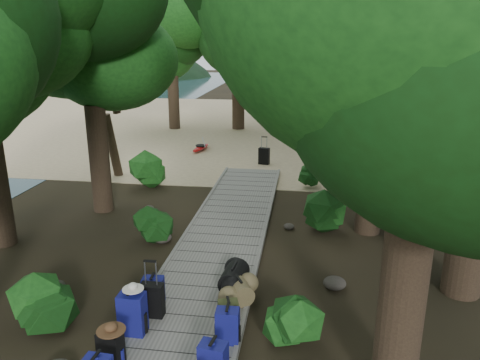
% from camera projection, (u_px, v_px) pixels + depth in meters
% --- Properties ---
extents(ground, '(120.00, 120.00, 0.00)m').
position_uv_depth(ground, '(216.00, 258.00, 10.57)').
color(ground, black).
rests_on(ground, ground).
extents(sand_beach, '(40.00, 22.00, 0.02)m').
position_uv_depth(sand_beach, '(272.00, 127.00, 25.70)').
color(sand_beach, '#D1B98D').
rests_on(sand_beach, ground).
extents(boardwalk, '(2.00, 12.00, 0.12)m').
position_uv_depth(boardwalk, '(224.00, 237.00, 11.50)').
color(boardwalk, gray).
rests_on(boardwalk, ground).
extents(backpack_left_b, '(0.38, 0.30, 0.63)m').
position_uv_depth(backpack_left_b, '(111.00, 348.00, 6.83)').
color(backpack_left_b, black).
rests_on(backpack_left_b, boardwalk).
extents(backpack_left_c, '(0.43, 0.31, 0.78)m').
position_uv_depth(backpack_left_c, '(132.00, 311.00, 7.59)').
color(backpack_left_c, navy).
rests_on(backpack_left_c, boardwalk).
extents(backpack_left_d, '(0.39, 0.30, 0.57)m').
position_uv_depth(backpack_left_d, '(153.00, 290.00, 8.45)').
color(backpack_left_d, navy).
rests_on(backpack_left_d, boardwalk).
extents(backpack_right_c, '(0.38, 0.28, 0.63)m').
position_uv_depth(backpack_right_c, '(228.00, 324.00, 7.39)').
color(backpack_right_c, navy).
rests_on(backpack_right_c, boardwalk).
extents(backpack_right_d, '(0.39, 0.33, 0.50)m').
position_uv_depth(backpack_right_d, '(228.00, 312.00, 7.81)').
color(backpack_right_d, '#343F1B').
rests_on(backpack_right_d, boardwalk).
extents(duffel_right_khaki, '(0.65, 0.73, 0.41)m').
position_uv_depth(duffel_right_khaki, '(239.00, 290.00, 8.60)').
color(duffel_right_khaki, olive).
rests_on(duffel_right_khaki, boardwalk).
extents(duffel_right_black, '(0.52, 0.77, 0.46)m').
position_uv_depth(duffel_right_black, '(234.00, 277.00, 9.00)').
color(duffel_right_black, black).
rests_on(duffel_right_black, boardwalk).
extents(suitcase_on_boardwalk, '(0.39, 0.22, 0.61)m').
position_uv_depth(suitcase_on_boardwalk, '(152.00, 300.00, 8.08)').
color(suitcase_on_boardwalk, black).
rests_on(suitcase_on_boardwalk, boardwalk).
extents(lone_suitcase_on_sand, '(0.44, 0.31, 0.64)m').
position_uv_depth(lone_suitcase_on_sand, '(264.00, 156.00, 18.13)').
color(lone_suitcase_on_sand, black).
rests_on(lone_suitcase_on_sand, sand_beach).
extents(hat_brown, '(0.42, 0.42, 0.13)m').
position_uv_depth(hat_brown, '(111.00, 327.00, 6.68)').
color(hat_brown, '#51351E').
rests_on(hat_brown, backpack_left_b).
extents(hat_white, '(0.35, 0.35, 0.12)m').
position_uv_depth(hat_white, '(133.00, 286.00, 7.49)').
color(hat_white, silver).
rests_on(hat_white, backpack_left_c).
extents(kayak, '(1.19, 3.25, 0.32)m').
position_uv_depth(kayak, '(201.00, 147.00, 20.34)').
color(kayak, '#B70F10').
rests_on(kayak, sand_beach).
extents(sun_lounger, '(0.73, 1.73, 0.54)m').
position_uv_depth(sun_lounger, '(327.00, 151.00, 19.09)').
color(sun_lounger, silver).
rests_on(sun_lounger, sand_beach).
extents(tree_right_a, '(5.25, 5.25, 8.75)m').
position_uv_depth(tree_right_a, '(428.00, 74.00, 5.32)').
color(tree_right_a, black).
rests_on(tree_right_a, ground).
extents(tree_right_c, '(5.28, 5.28, 9.13)m').
position_uv_depth(tree_right_c, '(383.00, 46.00, 10.65)').
color(tree_right_c, black).
rests_on(tree_right_c, ground).
extents(tree_right_d, '(5.73, 5.73, 10.51)m').
position_uv_depth(tree_right_d, '(469.00, 16.00, 11.39)').
color(tree_right_d, black).
rests_on(tree_right_d, ground).
extents(tree_right_e, '(4.64, 4.64, 8.35)m').
position_uv_depth(tree_right_e, '(387.00, 55.00, 15.58)').
color(tree_right_e, black).
rests_on(tree_right_e, ground).
extents(tree_right_f, '(5.59, 5.59, 9.98)m').
position_uv_depth(tree_right_f, '(426.00, 31.00, 17.30)').
color(tree_right_f, black).
rests_on(tree_right_f, ground).
extents(tree_left_c, '(4.57, 4.57, 7.94)m').
position_uv_depth(tree_left_c, '(91.00, 69.00, 12.29)').
color(tree_left_c, black).
rests_on(tree_left_c, ground).
extents(tree_back_a, '(5.43, 5.43, 9.40)m').
position_uv_depth(tree_back_a, '(238.00, 38.00, 23.84)').
color(tree_back_a, black).
rests_on(tree_back_a, ground).
extents(tree_back_b, '(5.98, 5.98, 10.68)m').
position_uv_depth(tree_back_b, '(309.00, 25.00, 23.85)').
color(tree_back_b, black).
rests_on(tree_back_b, ground).
extents(tree_back_c, '(5.24, 5.24, 9.44)m').
position_uv_depth(tree_back_c, '(385.00, 38.00, 22.45)').
color(tree_back_c, black).
rests_on(tree_back_c, ground).
extents(tree_back_d, '(5.00, 5.00, 8.33)m').
position_uv_depth(tree_back_d, '(172.00, 49.00, 24.05)').
color(tree_back_d, black).
rests_on(tree_back_d, ground).
extents(palm_right_a, '(4.36, 4.36, 7.44)m').
position_uv_depth(palm_right_a, '(347.00, 72.00, 14.61)').
color(palm_right_a, '#124114').
rests_on(palm_right_a, ground).
extents(palm_right_b, '(3.85, 3.85, 7.44)m').
position_uv_depth(palm_right_b, '(382.00, 64.00, 18.89)').
color(palm_right_b, '#124114').
rests_on(palm_right_b, ground).
extents(palm_right_c, '(4.86, 4.86, 7.74)m').
position_uv_depth(palm_right_c, '(316.00, 57.00, 21.45)').
color(palm_right_c, '#124114').
rests_on(palm_right_c, ground).
extents(palm_left_a, '(4.25, 4.25, 6.76)m').
position_uv_depth(palm_left_a, '(104.00, 80.00, 15.77)').
color(palm_left_a, '#124114').
rests_on(palm_left_a, ground).
extents(rock_left_b, '(0.35, 0.31, 0.19)m').
position_uv_depth(rock_left_b, '(56.00, 286.00, 9.19)').
color(rock_left_b, '#4C473F').
rests_on(rock_left_b, ground).
extents(rock_left_c, '(0.49, 0.44, 0.27)m').
position_uv_depth(rock_left_c, '(162.00, 237.00, 11.31)').
color(rock_left_c, '#4C473F').
rests_on(rock_left_c, ground).
extents(rock_left_d, '(0.28, 0.25, 0.15)m').
position_uv_depth(rock_left_d, '(149.00, 208.00, 13.39)').
color(rock_left_d, '#4C473F').
rests_on(rock_left_d, ground).
extents(rock_right_b, '(0.45, 0.41, 0.25)m').
position_uv_depth(rock_right_b, '(335.00, 283.00, 9.23)').
color(rock_right_b, '#4C473F').
rests_on(rock_right_b, ground).
extents(rock_right_c, '(0.27, 0.25, 0.15)m').
position_uv_depth(rock_right_c, '(289.00, 226.00, 12.11)').
color(rock_right_c, '#4C473F').
rests_on(rock_right_c, ground).
extents(shrub_left_a, '(1.10, 1.10, 0.99)m').
position_uv_depth(shrub_left_a, '(47.00, 304.00, 7.82)').
color(shrub_left_a, '#144314').
rests_on(shrub_left_a, ground).
extents(shrub_left_b, '(0.91, 0.91, 0.82)m').
position_uv_depth(shrub_left_b, '(151.00, 227.00, 11.20)').
color(shrub_left_b, '#144314').
rests_on(shrub_left_b, ground).
extents(shrub_left_c, '(1.33, 1.33, 1.20)m').
position_uv_depth(shrub_left_c, '(150.00, 168.00, 15.49)').
color(shrub_left_c, '#144314').
rests_on(shrub_left_c, ground).
extents(shrub_right_a, '(0.94, 0.94, 0.85)m').
position_uv_depth(shrub_right_a, '(294.00, 324.00, 7.41)').
color(shrub_right_a, '#144314').
rests_on(shrub_right_a, ground).
extents(shrub_right_b, '(1.15, 1.15, 1.03)m').
position_uv_depth(shrub_right_b, '(330.00, 213.00, 11.79)').
color(shrub_right_b, '#144314').
rests_on(shrub_right_b, ground).
extents(shrub_right_c, '(0.76, 0.76, 0.69)m').
position_uv_depth(shrub_right_c, '(309.00, 178.00, 15.33)').
color(shrub_right_c, '#144314').
rests_on(shrub_right_c, ground).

